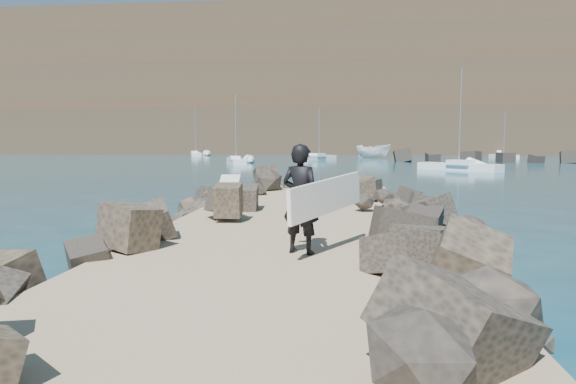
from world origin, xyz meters
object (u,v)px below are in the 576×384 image
Objects in this scene: sailboat_f at (497,154)px; surfboard_resting at (228,190)px; surfer_with_board at (304,199)px; boat_imported at (373,151)px.

surfboard_resting is at bearing -111.07° from sailboat_f.
boat_imported is at bearing 85.53° from surfer_with_board.
surfboard_resting is 0.43× the size of boat_imported.
boat_imported is at bearing -142.46° from sailboat_f.
boat_imported is (8.69, 67.80, 0.08)m from surfboard_resting.
sailboat_f is (30.59, 93.63, -1.21)m from surfer_with_board.
sailboat_f is at bearing -30.90° from boat_imported.
sailboat_f reaches higher than boat_imported.
surfer_with_board reaches higher than boat_imported.
sailboat_f reaches higher than surfer_with_board.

